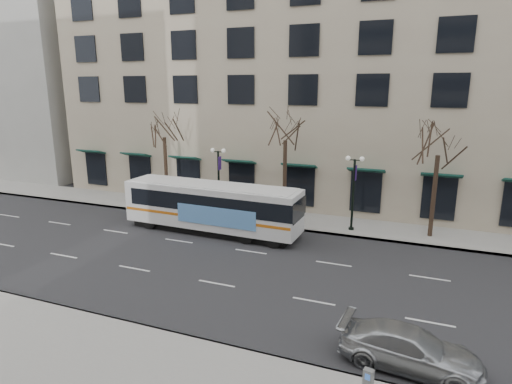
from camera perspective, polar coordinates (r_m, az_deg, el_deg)
The scene contains 12 objects.
ground at distance 23.97m, azimuth -2.78°, elevation -9.85°, with size 160.00×160.00×0.00m, color black.
sidewalk_far at distance 30.79m, azimuth 12.79°, elevation -4.57°, with size 80.00×4.00×0.15m, color gray.
building_hotel at distance 42.51m, azimuth 6.58°, elevation 16.99°, with size 40.00×20.00×24.00m, color tan.
building_far_upblock at distance 62.56m, azimuth -28.72°, elevation 16.27°, with size 28.00×20.00×28.00m, color #999993.
tree_far_left at distance 34.65m, azimuth -12.21°, elevation 8.71°, with size 3.60×3.60×8.34m.
tree_far_mid at distance 30.30m, azimuth 3.96°, elevation 8.68°, with size 3.60×3.60×8.55m.
tree_far_right at distance 28.98m, azimuth 23.27°, elevation 6.39°, with size 3.60×3.60×8.06m.
lamp_post_left at distance 32.20m, azimuth -4.99°, elevation 1.83°, with size 1.22×0.45×5.21m.
lamp_post_right at distance 29.25m, azimuth 12.86°, elevation 0.30°, with size 1.22×0.45×5.21m.
city_bus at distance 28.89m, azimuth -5.79°, elevation -1.89°, with size 12.37×3.06×3.33m.
silver_car at distance 16.85m, azimuth 19.83°, elevation -19.06°, with size 2.00×4.91×1.43m, color #ABAFB3.
pay_station at distance 14.26m, azimuth 14.73°, elevation -23.19°, with size 0.33×0.25×1.39m.
Camera 1 is at (9.06, -19.98, 9.66)m, focal length 30.00 mm.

